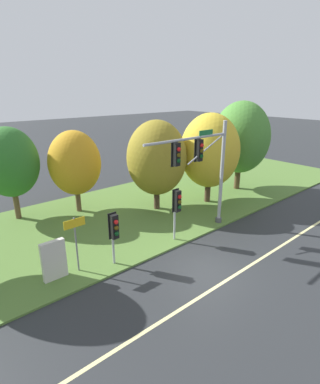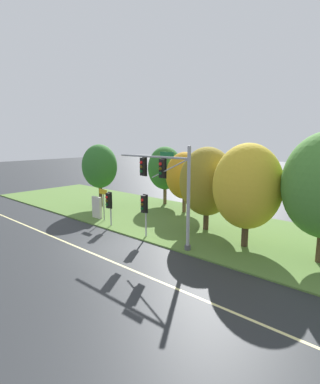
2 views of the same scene
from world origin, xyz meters
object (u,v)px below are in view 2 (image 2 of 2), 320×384
(pedestrian_signal_further_along, at_px, (144,206))
(tree_behind_signpost, at_px, (185,176))
(traffic_signal_mast, at_px, (167,181))
(tree_nearest_road, at_px, (100,166))
(tree_mid_verge, at_px, (207,182))
(tree_left_of_mast, at_px, (165,168))
(pedestrian_signal_near_kerb, at_px, (109,202))
(route_sign_post, at_px, (103,199))
(info_kiosk, at_px, (97,207))
(tree_tall_centre, at_px, (247,186))

(pedestrian_signal_further_along, height_order, tree_behind_signpost, tree_behind_signpost)
(traffic_signal_mast, xyz_separation_m, pedestrian_signal_further_along, (-2.12, -0.01, -1.99))
(traffic_signal_mast, bearing_deg, tree_nearest_road, 162.30)
(pedestrian_signal_further_along, distance_m, tree_mid_verge, 5.25)
(traffic_signal_mast, height_order, tree_left_of_mast, traffic_signal_mast)
(tree_nearest_road, distance_m, tree_left_of_mast, 6.75)
(tree_left_of_mast, bearing_deg, tree_behind_signpost, -21.93)
(tree_left_of_mast, xyz_separation_m, tree_mid_verge, (8.25, -4.74, -0.10))
(pedestrian_signal_near_kerb, xyz_separation_m, route_sign_post, (-1.63, 0.74, -0.10))
(pedestrian_signal_further_along, height_order, info_kiosk, pedestrian_signal_further_along)
(pedestrian_signal_further_along, relative_size, info_kiosk, 1.62)
(traffic_signal_mast, distance_m, tree_nearest_road, 12.88)
(tree_nearest_road, height_order, tree_tall_centre, tree_tall_centre)
(tree_behind_signpost, bearing_deg, tree_nearest_road, -154.22)
(tree_behind_signpost, xyz_separation_m, tree_tall_centre, (8.47, -4.67, 0.46))
(pedestrian_signal_near_kerb, bearing_deg, tree_tall_centre, 16.21)
(tree_nearest_road, relative_size, tree_mid_verge, 1.00)
(pedestrian_signal_further_along, xyz_separation_m, route_sign_post, (-5.67, 0.82, -0.39))
(tree_mid_verge, bearing_deg, route_sign_post, -155.27)
(info_kiosk, bearing_deg, traffic_signal_mast, -5.80)
(tree_nearest_road, relative_size, tree_left_of_mast, 1.04)
(pedestrian_signal_near_kerb, distance_m, route_sign_post, 1.79)
(tree_behind_signpost, bearing_deg, tree_tall_centre, -28.88)
(tree_left_of_mast, relative_size, tree_behind_signpost, 1.07)
(info_kiosk, bearing_deg, route_sign_post, -4.64)
(pedestrian_signal_near_kerb, height_order, tree_tall_centre, tree_tall_centre)
(pedestrian_signal_near_kerb, bearing_deg, route_sign_post, 155.75)
(info_kiosk, bearing_deg, tree_left_of_mast, 84.53)
(pedestrian_signal_further_along, xyz_separation_m, tree_nearest_road, (-10.15, 3.93, 1.91))
(tree_left_of_mast, height_order, tree_behind_signpost, tree_left_of_mast)
(traffic_signal_mast, xyz_separation_m, tree_left_of_mast, (-8.09, 9.21, -0.39))
(traffic_signal_mast, relative_size, route_sign_post, 2.37)
(traffic_signal_mast, height_order, pedestrian_signal_near_kerb, traffic_signal_mast)
(tree_tall_centre, bearing_deg, tree_left_of_mast, 153.14)
(tree_mid_verge, bearing_deg, pedestrian_signal_near_kerb, -145.16)
(tree_left_of_mast, bearing_deg, pedestrian_signal_further_along, -57.08)
(pedestrian_signal_further_along, bearing_deg, route_sign_post, 171.74)
(tree_left_of_mast, bearing_deg, tree_tall_centre, -26.86)
(route_sign_post, bearing_deg, info_kiosk, 175.36)
(tree_nearest_road, relative_size, tree_behind_signpost, 1.11)
(traffic_signal_mast, relative_size, pedestrian_signal_further_along, 2.11)
(route_sign_post, distance_m, tree_tall_centre, 12.25)
(traffic_signal_mast, distance_m, tree_behind_signpost, 8.92)
(pedestrian_signal_further_along, xyz_separation_m, info_kiosk, (-6.77, 0.91, -1.29))
(tree_mid_verge, bearing_deg, traffic_signal_mast, -92.01)
(pedestrian_signal_near_kerb, distance_m, tree_tall_centre, 10.84)
(tree_mid_verge, distance_m, tree_tall_centre, 4.17)
(route_sign_post, distance_m, tree_mid_verge, 8.95)
(traffic_signal_mast, bearing_deg, tree_mid_verge, 87.99)
(traffic_signal_mast, xyz_separation_m, tree_tall_centre, (4.07, 3.05, -0.27))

